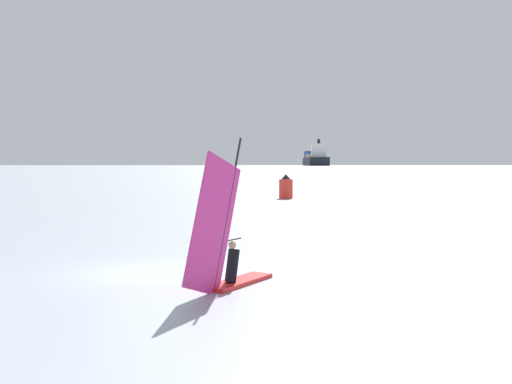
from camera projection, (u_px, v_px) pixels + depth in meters
ground_plane at (137, 273)px, 18.58m from camera, size 4000.00×4000.00×0.00m
windsurfer at (226, 252)px, 16.26m from camera, size 1.70×3.83×4.29m
cargo_ship at (315, 159)px, 852.23m from camera, size 53.28×175.07×35.21m
channel_buoy at (286, 187)px, 57.56m from camera, size 1.34×1.34×2.38m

